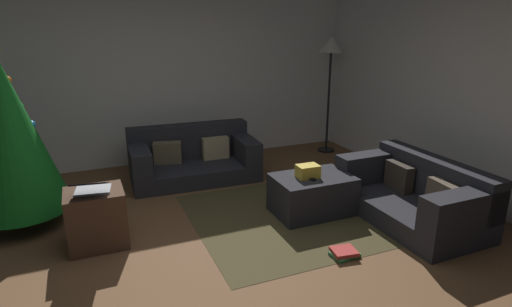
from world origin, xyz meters
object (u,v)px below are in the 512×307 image
ottoman (312,194)px  side_table (97,218)px  tv_remote (309,178)px  laptop (92,188)px  christmas_tree (10,136)px  couch_right (416,195)px  corner_lamp (331,54)px  couch_left (193,158)px  gift_box (308,171)px  book_stack (344,253)px

ottoman → side_table: size_ratio=1.55×
tv_remote → laptop: bearing=163.9°
tv_remote → christmas_tree: size_ratio=0.09×
couch_right → corner_lamp: size_ratio=0.85×
couch_left → tv_remote: 1.87m
ottoman → tv_remote: size_ratio=5.28×
gift_box → tv_remote: size_ratio=1.46×
christmas_tree → corner_lamp: size_ratio=1.01×
ottoman → book_stack: ottoman is taller
couch_right → book_stack: couch_right is taller
couch_left → ottoman: size_ratio=1.98×
book_stack → corner_lamp: corner_lamp is taller
book_stack → gift_box: bearing=82.2°
couch_right → book_stack: 1.21m
side_table → book_stack: 2.31m
side_table → laptop: 0.33m
couch_right → laptop: size_ratio=3.71×
couch_left → corner_lamp: size_ratio=0.92×
corner_lamp → couch_right: bearing=-100.5°
couch_right → side_table: size_ratio=2.84×
christmas_tree → laptop: 1.10m
ottoman → christmas_tree: bearing=162.8°
tv_remote → side_table: (-2.14, 0.22, -0.16)m
gift_box → corner_lamp: corner_lamp is taller
side_table → corner_lamp: bearing=26.2°
couch_left → corner_lamp: corner_lamp is taller
couch_right → laptop: (-3.16, 0.67, 0.33)m
christmas_tree → side_table: christmas_tree is taller
side_table → corner_lamp: 4.23m
ottoman → laptop: (-2.22, 0.11, 0.39)m
christmas_tree → laptop: bearing=-49.3°
couch_right → tv_remote: (-1.01, 0.51, 0.17)m
corner_lamp → book_stack: bearing=-119.1°
couch_right → gift_box: couch_right is taller
tv_remote → book_stack: tv_remote is taller
couch_left → couch_right: size_ratio=1.08×
couch_left → christmas_tree: christmas_tree is taller
tv_remote → laptop: size_ratio=0.38×
couch_right → tv_remote: bearing=62.7°
couch_right → christmas_tree: christmas_tree is taller
laptop → book_stack: bearing=-26.9°
ottoman → book_stack: bearing=-101.9°
gift_box → couch_right: bearing=-29.1°
corner_lamp → couch_left: bearing=-171.7°
couch_left → book_stack: (0.73, -2.53, -0.23)m
couch_right → side_table: 3.23m
couch_left → couch_right: couch_left is taller
side_table → laptop: (-0.01, -0.06, 0.33)m
laptop → tv_remote: bearing=-4.4°
couch_right → tv_remote: 1.14m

